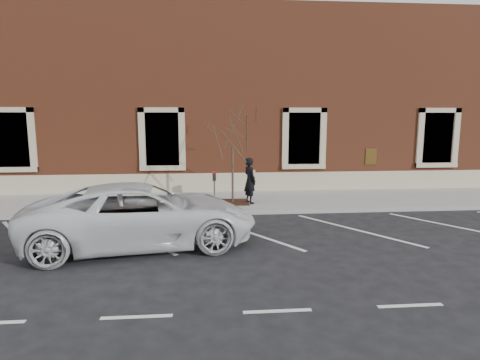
{
  "coord_description": "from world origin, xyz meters",
  "views": [
    {
      "loc": [
        -1.2,
        -13.42,
        3.35
      ],
      "look_at": [
        0.0,
        0.6,
        1.1
      ],
      "focal_mm": 30.0,
      "sensor_mm": 36.0,
      "label": 1
    }
  ],
  "objects": [
    {
      "name": "parking_meter",
      "position": [
        -0.92,
        0.12,
        1.08
      ],
      "size": [
        0.12,
        0.09,
        1.34
      ],
      "rotation": [
        0.0,
        0.0,
        0.17
      ],
      "color": "#595B60",
      "rests_on": "sidewalk_near"
    },
    {
      "name": "ground",
      "position": [
        0.0,
        0.0,
        0.0
      ],
      "size": [
        120.0,
        120.0,
        0.0
      ],
      "primitive_type": "plane",
      "color": "#28282B",
      "rests_on": "ground"
    },
    {
      "name": "parking_stripes",
      "position": [
        0.0,
        -2.2,
        0.0
      ],
      "size": [
        28.0,
        4.4,
        0.01
      ],
      "primitive_type": null,
      "color": "silver",
      "rests_on": "ground"
    },
    {
      "name": "curb_near",
      "position": [
        0.0,
        -0.05,
        0.07
      ],
      "size": [
        40.0,
        0.12,
        0.15
      ],
      "primitive_type": "cube",
      "color": "#9E9E99",
      "rests_on": "ground"
    },
    {
      "name": "tree_grate",
      "position": [
        -0.22,
        1.21,
        0.16
      ],
      "size": [
        1.16,
        1.16,
        0.03
      ],
      "primitive_type": "cube",
      "color": "#3A1912",
      "rests_on": "sidewalk_near"
    },
    {
      "name": "white_truck",
      "position": [
        -2.85,
        -3.12,
        0.81
      ],
      "size": [
        6.21,
        3.59,
        1.63
      ],
      "primitive_type": "imported",
      "rotation": [
        0.0,
        0.0,
        1.73
      ],
      "color": "silver",
      "rests_on": "ground"
    },
    {
      "name": "sapling",
      "position": [
        -0.22,
        1.21,
        2.8
      ],
      "size": [
        2.27,
        2.27,
        3.79
      ],
      "color": "#47362B",
      "rests_on": "sidewalk_near"
    },
    {
      "name": "man",
      "position": [
        0.41,
        1.06,
        1.0
      ],
      "size": [
        0.62,
        0.73,
        1.7
      ],
      "primitive_type": "imported",
      "rotation": [
        0.0,
        0.0,
        1.99
      ],
      "color": "black",
      "rests_on": "sidewalk_near"
    },
    {
      "name": "sidewalk_near",
      "position": [
        0.0,
        1.75,
        0.07
      ],
      "size": [
        40.0,
        3.5,
        0.15
      ],
      "primitive_type": "cube",
      "color": "#A3A299",
      "rests_on": "ground"
    },
    {
      "name": "building_civic",
      "position": [
        0.0,
        7.74,
        4.0
      ],
      "size": [
        40.0,
        8.62,
        8.0
      ],
      "color": "brown",
      "rests_on": "ground"
    }
  ]
}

